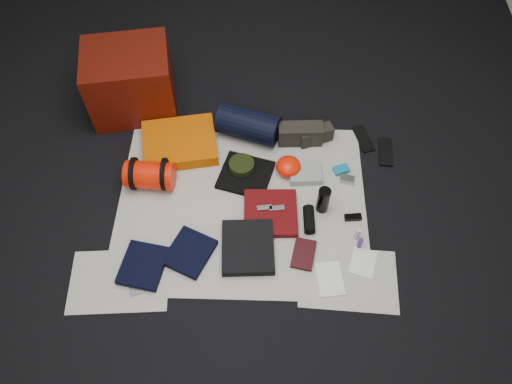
{
  "coord_description": "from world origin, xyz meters",
  "views": [
    {
      "loc": [
        0.14,
        -1.72,
        2.74
      ],
      "look_at": [
        0.09,
        0.04,
        0.1
      ],
      "focal_mm": 35.0,
      "sensor_mm": 36.0,
      "label": 1
    }
  ],
  "objects_px": {
    "stuff_sack": "(150,175)",
    "sleeping_pad": "(180,143)",
    "red_cabinet": "(130,81)",
    "paperback_book": "(304,254)",
    "navy_duffel": "(248,125)",
    "water_bottle": "(323,200)",
    "compact_camera": "(347,179)"
  },
  "relations": [
    {
      "from": "red_cabinet",
      "to": "sleeping_pad",
      "type": "bearing_deg",
      "value": -57.17
    },
    {
      "from": "red_cabinet",
      "to": "sleeping_pad",
      "type": "height_order",
      "value": "red_cabinet"
    },
    {
      "from": "sleeping_pad",
      "to": "paperback_book",
      "type": "bearing_deg",
      "value": -44.12
    },
    {
      "from": "red_cabinet",
      "to": "compact_camera",
      "type": "xyz_separation_m",
      "value": [
        1.51,
        -0.65,
        -0.22
      ]
    },
    {
      "from": "sleeping_pad",
      "to": "compact_camera",
      "type": "height_order",
      "value": "sleeping_pad"
    },
    {
      "from": "stuff_sack",
      "to": "navy_duffel",
      "type": "bearing_deg",
      "value": 34.88
    },
    {
      "from": "compact_camera",
      "to": "paperback_book",
      "type": "relative_size",
      "value": 0.46
    },
    {
      "from": "paperback_book",
      "to": "navy_duffel",
      "type": "bearing_deg",
      "value": 122.99
    },
    {
      "from": "stuff_sack",
      "to": "water_bottle",
      "type": "bearing_deg",
      "value": -8.36
    },
    {
      "from": "stuff_sack",
      "to": "paperback_book",
      "type": "distance_m",
      "value": 1.12
    },
    {
      "from": "red_cabinet",
      "to": "stuff_sack",
      "type": "distance_m",
      "value": 0.75
    },
    {
      "from": "sleeping_pad",
      "to": "compact_camera",
      "type": "bearing_deg",
      "value": -12.71
    },
    {
      "from": "navy_duffel",
      "to": "paperback_book",
      "type": "xyz_separation_m",
      "value": [
        0.37,
        -0.94,
        -0.1
      ]
    },
    {
      "from": "water_bottle",
      "to": "paperback_book",
      "type": "distance_m",
      "value": 0.37
    },
    {
      "from": "red_cabinet",
      "to": "navy_duffel",
      "type": "relative_size",
      "value": 1.38
    },
    {
      "from": "stuff_sack",
      "to": "sleeping_pad",
      "type": "bearing_deg",
      "value": 63.97
    },
    {
      "from": "navy_duffel",
      "to": "water_bottle",
      "type": "distance_m",
      "value": 0.78
    },
    {
      "from": "red_cabinet",
      "to": "stuff_sack",
      "type": "relative_size",
      "value": 1.87
    },
    {
      "from": "stuff_sack",
      "to": "navy_duffel",
      "type": "distance_m",
      "value": 0.76
    },
    {
      "from": "red_cabinet",
      "to": "sleeping_pad",
      "type": "xyz_separation_m",
      "value": [
        0.37,
        -0.39,
        -0.19
      ]
    },
    {
      "from": "stuff_sack",
      "to": "water_bottle",
      "type": "xyz_separation_m",
      "value": [
        1.12,
        -0.16,
        0.01
      ]
    },
    {
      "from": "stuff_sack",
      "to": "paperback_book",
      "type": "relative_size",
      "value": 1.56
    },
    {
      "from": "water_bottle",
      "to": "stuff_sack",
      "type": "bearing_deg",
      "value": 171.64
    },
    {
      "from": "navy_duffel",
      "to": "water_bottle",
      "type": "xyz_separation_m",
      "value": [
        0.49,
        -0.6,
        -0.01
      ]
    },
    {
      "from": "stuff_sack",
      "to": "paperback_book",
      "type": "bearing_deg",
      "value": -26.82
    },
    {
      "from": "sleeping_pad",
      "to": "red_cabinet",
      "type": "bearing_deg",
      "value": 133.16
    },
    {
      "from": "sleeping_pad",
      "to": "paperback_book",
      "type": "relative_size",
      "value": 2.49
    },
    {
      "from": "navy_duffel",
      "to": "paperback_book",
      "type": "height_order",
      "value": "navy_duffel"
    },
    {
      "from": "sleeping_pad",
      "to": "water_bottle",
      "type": "relative_size",
      "value": 2.49
    },
    {
      "from": "paperback_book",
      "to": "stuff_sack",
      "type": "bearing_deg",
      "value": 164.74
    },
    {
      "from": "compact_camera",
      "to": "red_cabinet",
      "type": "bearing_deg",
      "value": 170.26
    },
    {
      "from": "red_cabinet",
      "to": "water_bottle",
      "type": "distance_m",
      "value": 1.6
    }
  ]
}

